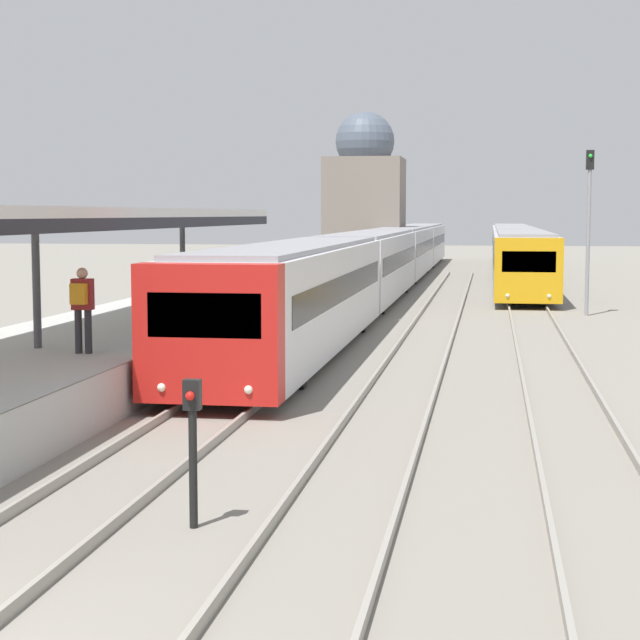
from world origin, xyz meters
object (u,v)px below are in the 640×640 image
signal_post_near (193,436)px  train_far (515,248)px  person_on_platform (82,303)px  train_near (388,256)px  signal_mast_far (589,214)px

signal_post_near → train_far: bearing=84.8°
person_on_platform → train_near: bearing=85.4°
person_on_platform → signal_mast_far: (11.25, 20.36, 1.70)m
train_near → train_far: (6.50, 12.61, -0.01)m
train_far → signal_post_near: 53.98m
train_near → train_far: size_ratio=1.44×
person_on_platform → signal_post_near: person_on_platform is taller
train_near → signal_mast_far: signal_mast_far is taller
person_on_platform → signal_post_near: size_ratio=0.94×
person_on_platform → train_far: 47.10m
train_near → train_far: bearing=62.7°
person_on_platform → signal_mast_far: 23.32m
train_near → signal_mast_far: size_ratio=11.56×
train_near → signal_mast_far: bearing=-57.1°
signal_post_near → signal_mast_far: signal_mast_far is taller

